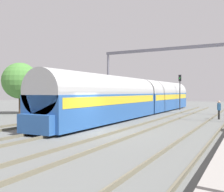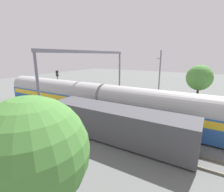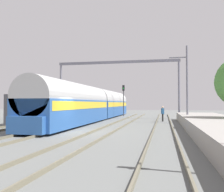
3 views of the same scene
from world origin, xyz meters
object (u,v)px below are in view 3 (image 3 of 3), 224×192
person_crossing (163,112)px  catenary_gantry (117,75)px  freight_car (51,108)px  passenger_train (96,104)px  railway_signal_far (123,96)px

person_crossing → catenary_gantry: 9.16m
freight_car → catenary_gantry: bearing=50.6°
freight_car → catenary_gantry: size_ratio=0.77×
catenary_gantry → passenger_train: bearing=-121.3°
freight_car → railway_signal_far: railway_signal_far is taller
passenger_train → railway_signal_far: railway_signal_far is taller
passenger_train → railway_signal_far: (1.92, 9.84, 1.22)m
passenger_train → person_crossing: passenger_train is taller
freight_car → catenary_gantry: (6.19, 7.52, 4.45)m
freight_car → passenger_train: bearing=45.1°
freight_car → person_crossing: (12.28, 2.74, -0.44)m
railway_signal_far → freight_car: bearing=-113.4°
person_crossing → railway_signal_far: 13.03m
passenger_train → railway_signal_far: bearing=79.0°
person_crossing → railway_signal_far: railway_signal_far is taller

